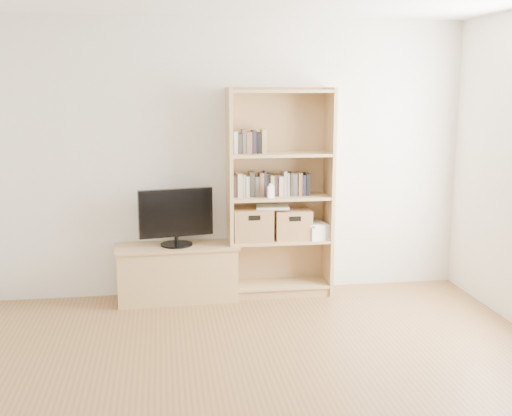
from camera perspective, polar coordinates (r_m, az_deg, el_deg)
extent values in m
cube|color=silver|center=(6.11, -2.17, 4.39)|extent=(4.50, 0.02, 2.60)
cube|color=tan|center=(6.08, -7.01, -5.82)|extent=(1.11, 0.45, 0.50)
cube|color=tan|center=(6.04, 2.15, 1.30)|extent=(0.98, 0.35, 1.97)
cube|color=black|center=(5.95, -7.13, -0.80)|extent=(0.69, 0.18, 0.54)
cube|color=#302120|center=(6.05, 2.12, 2.12)|extent=(0.80, 0.18, 0.21)
cube|color=#302120|center=(5.97, 0.07, 5.91)|extent=(0.40, 0.16, 0.21)
cube|color=white|center=(5.91, 1.30, 1.43)|extent=(0.07, 0.05, 0.11)
cube|color=#986B44|center=(6.05, -0.31, -1.44)|extent=(0.37, 0.31, 0.30)
cube|color=#986B44|center=(6.12, 3.25, -1.43)|extent=(0.34, 0.29, 0.28)
cube|color=white|center=(6.03, 1.49, 0.10)|extent=(0.33, 0.25, 0.02)
cube|color=silver|center=(6.18, 5.23, -2.05)|extent=(0.25, 0.31, 0.13)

